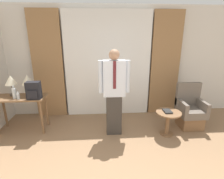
% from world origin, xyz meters
% --- Properties ---
extents(wall_back, '(10.00, 0.06, 2.70)m').
position_xyz_m(wall_back, '(0.00, 3.15, 1.35)').
color(wall_back, silver).
rests_on(wall_back, ground_plane).
extents(curtain_sheer_center, '(2.09, 0.06, 2.58)m').
position_xyz_m(curtain_sheer_center, '(0.00, 3.02, 1.29)').
color(curtain_sheer_center, white).
rests_on(curtain_sheer_center, ground_plane).
extents(curtain_drape_left, '(0.73, 0.06, 2.58)m').
position_xyz_m(curtain_drape_left, '(-1.45, 3.02, 1.29)').
color(curtain_drape_left, '#997047').
rests_on(curtain_drape_left, ground_plane).
extents(curtain_drape_right, '(0.73, 0.06, 2.58)m').
position_xyz_m(curtain_drape_right, '(1.45, 3.02, 1.29)').
color(curtain_drape_right, '#997047').
rests_on(curtain_drape_right, ground_plane).
extents(desk, '(1.05, 0.49, 0.77)m').
position_xyz_m(desk, '(-1.89, 2.30, 0.63)').
color(desk, brown).
rests_on(desk, ground_plane).
extents(table_lamp_left, '(0.24, 0.24, 0.44)m').
position_xyz_m(table_lamp_left, '(-2.06, 2.40, 1.09)').
color(table_lamp_left, '#4C4238').
rests_on(table_lamp_left, desk).
extents(table_lamp_right, '(0.24, 0.24, 0.44)m').
position_xyz_m(table_lamp_right, '(-1.72, 2.40, 1.09)').
color(table_lamp_right, '#4C4238').
rests_on(table_lamp_right, desk).
extents(bottle_near_edge, '(0.06, 0.06, 0.16)m').
position_xyz_m(bottle_near_edge, '(-1.85, 2.16, 0.84)').
color(bottle_near_edge, silver).
rests_on(bottle_near_edge, desk).
extents(bottle_by_lamp, '(0.08, 0.08, 0.27)m').
position_xyz_m(bottle_by_lamp, '(-1.94, 2.21, 0.88)').
color(bottle_by_lamp, silver).
rests_on(bottle_by_lamp, desk).
extents(backpack, '(0.27, 0.19, 0.36)m').
position_xyz_m(backpack, '(-1.53, 2.16, 0.95)').
color(backpack, black).
rests_on(backpack, desk).
extents(person, '(0.62, 0.21, 1.76)m').
position_xyz_m(person, '(0.07, 2.02, 0.96)').
color(person, '#38332D').
rests_on(person, ground_plane).
extents(armchair, '(0.55, 0.54, 0.99)m').
position_xyz_m(armchair, '(1.81, 2.21, 0.36)').
color(armchair, brown).
rests_on(armchair, ground_plane).
extents(side_table, '(0.51, 0.51, 0.51)m').
position_xyz_m(side_table, '(1.19, 1.90, 0.35)').
color(side_table, brown).
rests_on(side_table, ground_plane).
extents(book, '(0.15, 0.21, 0.03)m').
position_xyz_m(book, '(1.16, 1.91, 0.53)').
color(book, black).
rests_on(book, side_table).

